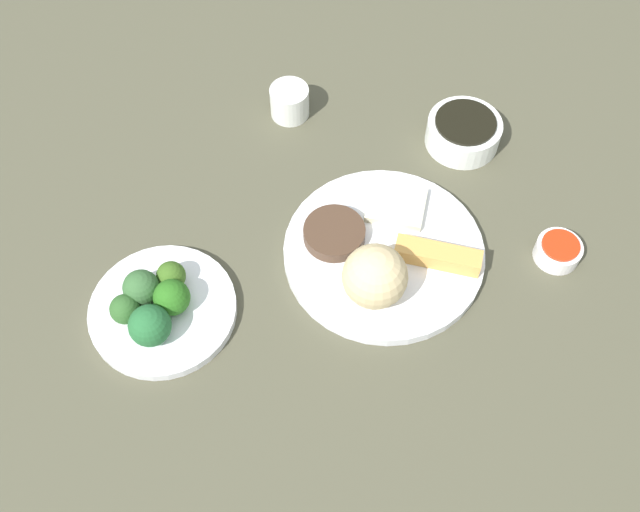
% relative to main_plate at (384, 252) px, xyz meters
% --- Properties ---
extents(tabletop, '(2.20, 2.20, 0.02)m').
position_rel_main_plate_xyz_m(tabletop, '(0.00, -0.00, -0.02)').
color(tabletop, '#4A4836').
rests_on(tabletop, ground).
extents(main_plate, '(0.27, 0.27, 0.02)m').
position_rel_main_plate_xyz_m(main_plate, '(0.00, 0.00, 0.00)').
color(main_plate, white).
rests_on(main_plate, tabletop).
extents(rice_scoop, '(0.08, 0.08, 0.08)m').
position_rel_main_plate_xyz_m(rice_scoop, '(0.06, -0.03, 0.05)').
color(rice_scoop, '#D2B984').
rests_on(rice_scoop, main_plate).
extents(spring_roll, '(0.07, 0.12, 0.02)m').
position_rel_main_plate_xyz_m(spring_roll, '(0.03, 0.06, 0.02)').
color(spring_roll, gold).
rests_on(spring_roll, main_plate).
extents(crab_rangoon_wonton, '(0.09, 0.10, 0.01)m').
position_rel_main_plate_xyz_m(crab_rangoon_wonton, '(-0.06, 0.03, 0.01)').
color(crab_rangoon_wonton, beige).
rests_on(crab_rangoon_wonton, main_plate).
extents(stir_fry_heap, '(0.08, 0.08, 0.02)m').
position_rel_main_plate_xyz_m(stir_fry_heap, '(-0.03, -0.06, 0.02)').
color(stir_fry_heap, '#453021').
rests_on(stir_fry_heap, main_plate).
extents(broccoli_plate, '(0.19, 0.19, 0.01)m').
position_rel_main_plate_xyz_m(broccoli_plate, '(0.03, -0.30, -0.00)').
color(broccoli_plate, white).
rests_on(broccoli_plate, tabletop).
extents(broccoli_floret_0, '(0.05, 0.05, 0.05)m').
position_rel_main_plate_xyz_m(broccoli_floret_0, '(0.01, -0.32, 0.03)').
color(broccoli_floret_0, '#335E30').
rests_on(broccoli_floret_0, broccoli_plate).
extents(broccoli_floret_1, '(0.04, 0.04, 0.04)m').
position_rel_main_plate_xyz_m(broccoli_floret_1, '(0.04, -0.34, 0.03)').
color(broccoli_floret_1, '#2D5825').
rests_on(broccoli_floret_1, broccoli_plate).
extents(broccoli_floret_2, '(0.05, 0.05, 0.05)m').
position_rel_main_plate_xyz_m(broccoli_floret_2, '(0.04, -0.28, 0.03)').
color(broccoli_floret_2, '#28641A').
rests_on(broccoli_floret_2, broccoli_plate).
extents(broccoli_floret_3, '(0.05, 0.05, 0.05)m').
position_rel_main_plate_xyz_m(broccoli_floret_3, '(0.07, -0.31, 0.03)').
color(broccoli_floret_3, '#235F30').
rests_on(broccoli_floret_3, broccoli_plate).
extents(broccoli_floret_5, '(0.04, 0.04, 0.04)m').
position_rel_main_plate_xyz_m(broccoli_floret_5, '(0.00, -0.28, 0.03)').
color(broccoli_floret_5, '#395F1D').
rests_on(broccoli_floret_5, broccoli_plate).
extents(soy_sauce_bowl, '(0.11, 0.11, 0.04)m').
position_rel_main_plate_xyz_m(soy_sauce_bowl, '(-0.18, 0.16, 0.01)').
color(soy_sauce_bowl, white).
rests_on(soy_sauce_bowl, tabletop).
extents(soy_sauce_bowl_liquid, '(0.09, 0.09, 0.00)m').
position_rel_main_plate_xyz_m(soy_sauce_bowl_liquid, '(-0.18, 0.16, 0.04)').
color(soy_sauce_bowl_liquid, black).
rests_on(soy_sauce_bowl_liquid, soy_sauce_bowl).
extents(sauce_ramekin_sweet_and_sour, '(0.06, 0.06, 0.03)m').
position_rel_main_plate_xyz_m(sauce_ramekin_sweet_and_sour, '(0.04, 0.23, 0.00)').
color(sauce_ramekin_sweet_and_sour, white).
rests_on(sauce_ramekin_sweet_and_sour, tabletop).
extents(sauce_ramekin_sweet_and_sour_liquid, '(0.05, 0.05, 0.00)m').
position_rel_main_plate_xyz_m(sauce_ramekin_sweet_and_sour_liquid, '(0.04, 0.23, 0.02)').
color(sauce_ramekin_sweet_and_sour_liquid, red).
rests_on(sauce_ramekin_sweet_and_sour_liquid, sauce_ramekin_sweet_and_sour).
extents(teacup, '(0.06, 0.06, 0.05)m').
position_rel_main_plate_xyz_m(teacup, '(-0.28, -0.08, 0.02)').
color(teacup, white).
rests_on(teacup, tabletop).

